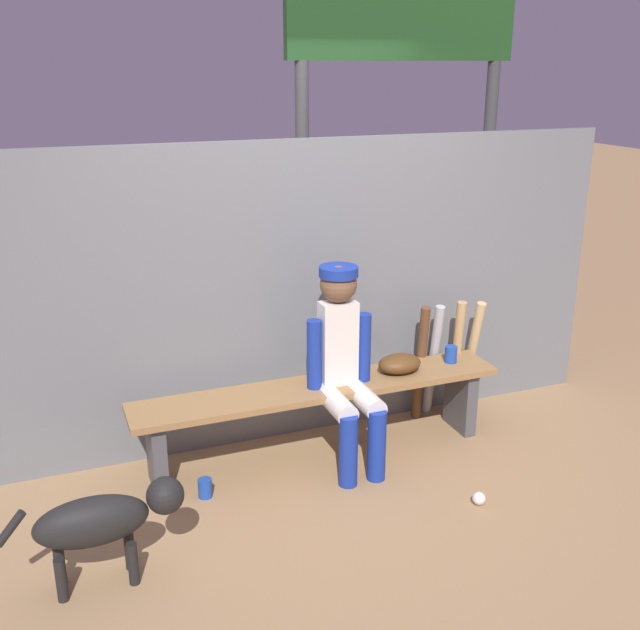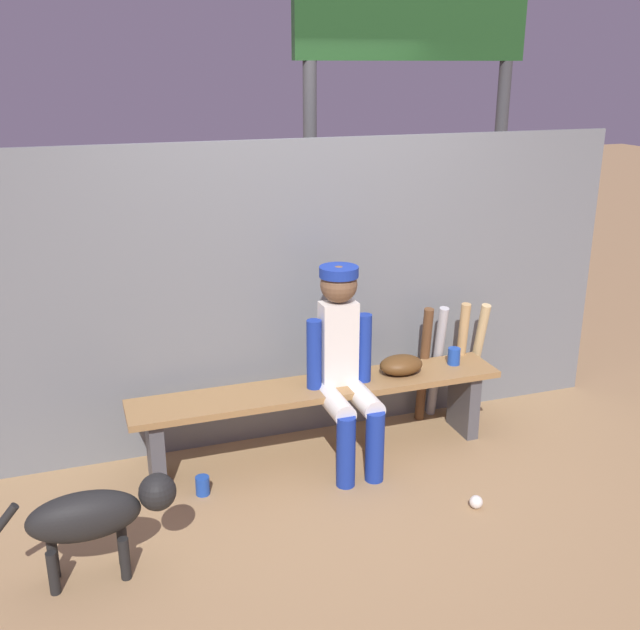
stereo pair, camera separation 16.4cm
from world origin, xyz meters
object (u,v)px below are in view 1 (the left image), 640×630
(bat_wood_dark, at_px, (421,364))
(baseball, at_px, (479,498))
(dog, at_px, (104,520))
(bat_wood_natural, at_px, (471,355))
(dugout_bench, at_px, (320,402))
(bat_aluminum_silver, at_px, (433,361))
(bat_wood_tan, at_px, (456,359))
(cup_on_ground, at_px, (205,488))
(scoreboard, at_px, (411,44))
(player_seated, at_px, (345,361))
(cup_on_bench, at_px, (451,354))
(baseball_glove, at_px, (400,364))

(bat_wood_dark, relative_size, baseball, 11.25)
(bat_wood_dark, distance_m, dog, 2.37)
(bat_wood_natural, bearing_deg, dugout_bench, -169.19)
(bat_aluminum_silver, distance_m, bat_wood_tan, 0.15)
(bat_aluminum_silver, height_order, bat_wood_tan, bat_wood_tan)
(bat_aluminum_silver, xyz_separation_m, baseball, (-0.30, -1.07, -0.37))
(cup_on_ground, height_order, scoreboard, scoreboard)
(player_seated, distance_m, cup_on_bench, 0.83)
(baseball_glove, bearing_deg, bat_wood_tan, 19.02)
(baseball_glove, relative_size, bat_aluminum_silver, 0.34)
(player_seated, bearing_deg, bat_aluminum_silver, 23.44)
(bat_wood_dark, bearing_deg, cup_on_bench, -54.18)
(bat_wood_dark, bearing_deg, baseball_glove, -142.74)
(dugout_bench, bearing_deg, cup_on_ground, -165.23)
(player_seated, xyz_separation_m, bat_wood_dark, (0.69, 0.31, -0.25))
(bat_aluminum_silver, height_order, dog, bat_aluminum_silver)
(baseball_glove, bearing_deg, dog, -158.44)
(bat_wood_dark, height_order, cup_on_bench, bat_wood_dark)
(scoreboard, bearing_deg, bat_wood_dark, -111.05)
(bat_wood_dark, height_order, baseball, bat_wood_dark)
(bat_wood_dark, height_order, bat_wood_natural, bat_wood_dark)
(baseball_glove, relative_size, cup_on_bench, 2.55)
(player_seated, distance_m, bat_aluminum_silver, 0.91)
(bat_wood_tan, relative_size, bat_wood_natural, 1.02)
(player_seated, xyz_separation_m, scoreboard, (1.13, 1.45, 1.80))
(baseball, relative_size, scoreboard, 0.02)
(bat_wood_natural, height_order, cup_on_bench, bat_wood_natural)
(bat_wood_dark, bearing_deg, dugout_bench, -165.87)
(bat_wood_dark, distance_m, scoreboard, 2.38)
(baseball_glove, relative_size, baseball, 3.78)
(baseball_glove, bearing_deg, cup_on_ground, -171.15)
(bat_wood_tan, height_order, bat_wood_natural, bat_wood_tan)
(bat_aluminum_silver, xyz_separation_m, dog, (-2.28, -0.99, -0.07))
(bat_wood_natural, height_order, scoreboard, scoreboard)
(bat_aluminum_silver, relative_size, cup_on_bench, 7.45)
(dugout_bench, xyz_separation_m, player_seated, (0.12, -0.11, 0.30))
(baseball_glove, xyz_separation_m, dog, (-1.90, -0.75, -0.20))
(player_seated, distance_m, dog, 1.64)
(player_seated, distance_m, baseball, 1.08)
(baseball, height_order, scoreboard, scoreboard)
(bat_wood_tan, xyz_separation_m, cup_on_bench, (-0.14, -0.15, 0.11))
(baseball, xyz_separation_m, cup_on_bench, (0.30, 0.87, 0.50))
(bat_aluminum_silver, relative_size, bat_wood_natural, 1.00)
(cup_on_bench, bearing_deg, bat_wood_tan, 47.93)
(bat_aluminum_silver, xyz_separation_m, cup_on_bench, (0.01, -0.21, 0.12))
(bat_wood_natural, bearing_deg, bat_wood_tan, -161.49)
(bat_wood_tan, xyz_separation_m, cup_on_ground, (-1.84, -0.39, -0.37))
(cup_on_ground, xyz_separation_m, scoreboard, (2.02, 1.55, 2.41))
(dugout_bench, distance_m, cup_on_bench, 0.94)
(baseball_glove, bearing_deg, player_seated, -165.19)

